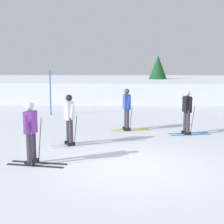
{
  "coord_description": "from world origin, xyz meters",
  "views": [
    {
      "loc": [
        -0.17,
        -8.54,
        2.79
      ],
      "look_at": [
        -0.65,
        3.85,
        0.9
      ],
      "focal_mm": 53.46,
      "sensor_mm": 36.0,
      "label": 1
    }
  ],
  "objects": [
    {
      "name": "ground_plane",
      "position": [
        0.0,
        0.0,
        0.0
      ],
      "size": [
        120.0,
        120.0,
        0.0
      ],
      "primitive_type": "plane",
      "color": "silver"
    },
    {
      "name": "skier_black",
      "position": [
        2.22,
        4.14,
        0.92
      ],
      "size": [
        1.64,
        0.99,
        1.71
      ],
      "color": "#237AC6",
      "rests_on": "ground"
    },
    {
      "name": "conifer_far_left",
      "position": [
        2.55,
        19.36,
        1.94
      ],
      "size": [
        2.08,
        2.08,
        3.3
      ],
      "color": "#513823",
      "rests_on": "ground"
    },
    {
      "name": "skier_purple",
      "position": [
        -2.69,
        0.16,
        0.92
      ],
      "size": [
        1.64,
        0.99,
        1.71
      ],
      "color": "black",
      "rests_on": "ground"
    },
    {
      "name": "skier_white",
      "position": [
        -2.0,
        2.3,
        0.92
      ],
      "size": [
        1.59,
        1.06,
        1.71
      ],
      "color": "silver",
      "rests_on": "ground"
    },
    {
      "name": "trail_marker_pole",
      "position": [
        -4.04,
        8.59,
        1.16
      ],
      "size": [
        0.06,
        0.06,
        2.32
      ],
      "primitive_type": "cylinder",
      "color": "#1E56AD",
      "rests_on": "ground"
    },
    {
      "name": "skier_blue",
      "position": [
        -0.08,
        4.8,
        0.92
      ],
      "size": [
        1.64,
        0.98,
        1.71
      ],
      "color": "gold",
      "rests_on": "ground"
    },
    {
      "name": "far_snow_ridge",
      "position": [
        0.0,
        18.01,
        0.67
      ],
      "size": [
        80.0,
        9.44,
        1.35
      ],
      "primitive_type": "cube",
      "color": "silver",
      "rests_on": "ground"
    }
  ]
}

